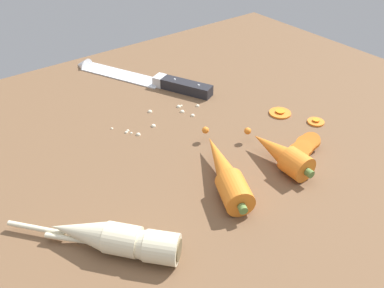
{
  "coord_description": "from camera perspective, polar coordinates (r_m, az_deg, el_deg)",
  "views": [
    {
      "loc": [
        -33.78,
        -46.57,
        40.99
      ],
      "look_at": [
        0.0,
        -2.0,
        1.5
      ],
      "focal_mm": 38.77,
      "sensor_mm": 36.0,
      "label": 1
    }
  ],
  "objects": [
    {
      "name": "carrot_slice_stray_near",
      "position": [
        0.81,
        12.03,
        4.3
      ],
      "size": [
        4.15,
        4.15,
        0.7
      ],
      "color": "orange",
      "rests_on": "ground_plane"
    },
    {
      "name": "parsnip_front",
      "position": [
        0.54,
        -13.26,
        -12.03
      ],
      "size": [
        13.38,
        15.51,
        4.0
      ],
      "color": "beige",
      "rests_on": "ground_plane"
    },
    {
      "name": "parsnip_mid_left",
      "position": [
        0.52,
        -8.03,
        -13.4
      ],
      "size": [
        13.38,
        14.43,
        4.0
      ],
      "color": "beige",
      "rests_on": "ground_plane"
    },
    {
      "name": "whole_carrot_second",
      "position": [
        0.67,
        12.15,
        -1.33
      ],
      "size": [
        4.55,
        14.95,
        4.2
      ],
      "color": "orange",
      "rests_on": "ground_plane"
    },
    {
      "name": "carrot_slice_stray_mid",
      "position": [
        0.8,
        16.69,
        3.04
      ],
      "size": [
        3.09,
        3.09,
        0.7
      ],
      "color": "orange",
      "rests_on": "ground_plane"
    },
    {
      "name": "chefs_knife",
      "position": [
        0.93,
        -7.51,
        9.15
      ],
      "size": [
        17.65,
        32.91,
        4.18
      ],
      "color": "silver",
      "rests_on": "ground_plane"
    },
    {
      "name": "mince_crumbs",
      "position": [
        0.78,
        -3.91,
        3.84
      ],
      "size": [
        17.97,
        6.95,
        0.87
      ],
      "color": "beige",
      "rests_on": "ground_plane"
    },
    {
      "name": "whole_carrot",
      "position": [
        0.62,
        4.55,
        -3.76
      ],
      "size": [
        10.48,
        19.22,
        4.2
      ],
      "color": "orange",
      "rests_on": "ground_plane"
    },
    {
      "name": "carrot_slice_stack",
      "position": [
        0.71,
        14.99,
        -0.59
      ],
      "size": [
        7.42,
        4.1,
        2.96
      ],
      "color": "orange",
      "rests_on": "ground_plane"
    },
    {
      "name": "ground_plane",
      "position": [
        0.72,
        -0.96,
        -1.55
      ],
      "size": [
        120.0,
        90.0,
        4.0
      ],
      "primitive_type": "cube",
      "color": "brown"
    }
  ]
}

